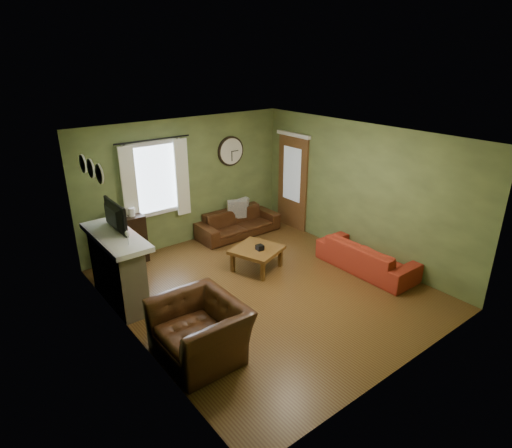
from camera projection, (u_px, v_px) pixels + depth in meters
floor at (266, 289)px, 7.34m from camera, size 4.60×5.20×0.00m
ceiling at (267, 137)px, 6.37m from camera, size 4.60×5.20×0.00m
wall_left at (129, 258)px, 5.54m from camera, size 0.00×5.20×2.60m
wall_right at (360, 192)px, 8.17m from camera, size 0.00×5.20×2.60m
wall_back at (186, 182)px, 8.76m from camera, size 4.60×0.00×2.60m
wall_front at (408, 282)px, 4.95m from camera, size 4.60×0.00×2.60m
fireplace at (118, 271)px, 6.78m from camera, size 0.40×1.40×1.10m
firebox at (131, 281)px, 6.98m from camera, size 0.04×0.60×0.55m
mantel at (115, 237)px, 6.58m from camera, size 0.58×1.60×0.08m
tv at (111, 221)px, 6.62m from camera, size 0.08×0.60×0.35m
tv_screen at (116, 216)px, 6.64m from camera, size 0.02×0.62×0.36m
medallion_left at (99, 174)px, 5.78m from camera, size 0.28×0.28×0.03m
medallion_mid at (91, 168)px, 6.04m from camera, size 0.28×0.28×0.03m
medallion_right at (83, 164)px, 6.30m from camera, size 0.28×0.28×0.03m
window_pane at (154, 179)px, 8.27m from camera, size 1.00×0.02×1.30m
curtain_rod at (153, 140)px, 7.90m from camera, size 0.03×0.03×1.50m
curtain_left at (129, 188)px, 7.90m from camera, size 0.28×0.04×1.55m
curtain_right at (182, 178)px, 8.53m from camera, size 0.28×0.04×1.55m
wall_clock at (231, 151)px, 9.16m from camera, size 0.64×0.06×0.64m
door at (292, 183)px, 9.59m from camera, size 0.05×0.90×2.10m
bookshelf at (125, 241)px, 8.04m from camera, size 0.79×0.33×0.93m
book at (116, 217)px, 7.83m from camera, size 0.26×0.29×0.02m
sofa_brown at (238, 223)px, 9.44m from camera, size 1.86×0.73×0.54m
pillow_left at (237, 209)px, 9.45m from camera, size 0.44×0.29×0.42m
pillow_right at (241, 207)px, 9.57m from camera, size 0.40×0.18×0.39m
sofa_red at (366, 256)px, 7.89m from camera, size 0.74×1.89×0.55m
armchair at (200, 330)px, 5.61m from camera, size 1.04×1.19×0.77m
coffee_table at (257, 259)px, 7.93m from camera, size 1.03×1.03×0.43m
tissue_box at (260, 251)px, 7.80m from camera, size 0.13×0.13×0.09m
wine_glass_a at (128, 238)px, 6.17m from camera, size 0.07×0.07×0.21m
wine_glass_b at (128, 238)px, 6.17m from camera, size 0.07×0.07×0.20m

